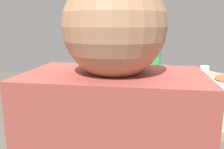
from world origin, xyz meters
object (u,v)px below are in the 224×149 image
at_px(green_bottle, 156,55).
at_px(tea_cup_far, 205,69).
at_px(dish_eggplant, 173,73).
at_px(rice_bowl, 113,97).
at_px(tea_cup_side, 115,61).
at_px(tea_cup_near, 118,63).
at_px(dish_noodles, 82,69).
at_px(dish_shrimp, 119,70).
at_px(dish_tofu_braise, 178,92).
at_px(round_dining_table, 137,98).
at_px(soup_bowl, 55,81).

distance_m(green_bottle, tea_cup_far, 0.36).
height_order(dish_eggplant, tea_cup_far, tea_cup_far).
bearing_deg(green_bottle, rice_bowl, 161.43).
height_order(rice_bowl, dish_eggplant, rice_bowl).
bearing_deg(rice_bowl, tea_cup_far, -39.50).
bearing_deg(tea_cup_side, rice_bowl, -178.17).
relative_size(green_bottle, tea_cup_near, 3.71).
bearing_deg(rice_bowl, dish_noodles, 18.80).
bearing_deg(tea_cup_side, dish_noodles, 139.03).
distance_m(rice_bowl, dish_shrimp, 0.71).
bearing_deg(tea_cup_side, dish_tofu_braise, -158.01).
xyz_separation_m(round_dining_table, dish_shrimp, (0.27, 0.12, 0.12)).
distance_m(dish_eggplant, tea_cup_side, 0.58).
xyz_separation_m(dish_tofu_braise, tea_cup_far, (0.54, -0.31, 0.01)).
bearing_deg(tea_cup_near, rice_bowl, -179.75).
relative_size(dish_tofu_braise, tea_cup_side, 3.25).
height_order(dish_eggplant, tea_cup_near, tea_cup_near).
height_order(round_dining_table, rice_bowl, rice_bowl).
distance_m(rice_bowl, tea_cup_side, 1.06).
bearing_deg(dish_eggplant, dish_tofu_braise, 171.30).
bearing_deg(tea_cup_near, green_bottle, -102.41).
relative_size(rice_bowl, soup_bowl, 0.94).
height_order(green_bottle, tea_cup_side, green_bottle).
xyz_separation_m(dish_tofu_braise, green_bottle, (0.65, 0.02, 0.09)).
relative_size(soup_bowl, tea_cup_side, 4.62).
relative_size(round_dining_table, dish_tofu_braise, 6.04).
distance_m(rice_bowl, soup_bowl, 0.46).
bearing_deg(tea_cup_far, dish_tofu_braise, 150.32).
relative_size(rice_bowl, dish_tofu_braise, 1.34).
distance_m(round_dining_table, soup_bowl, 0.50).
bearing_deg(green_bottle, tea_cup_far, -107.96).
distance_m(dish_shrimp, tea_cup_near, 0.21).
xyz_separation_m(soup_bowl, dish_shrimp, (0.40, -0.34, -0.01)).
bearing_deg(dish_noodles, soup_bowl, 171.89).
xyz_separation_m(round_dining_table, dish_noodles, (0.34, 0.39, 0.11)).
distance_m(rice_bowl, tea_cup_far, 0.97).
xyz_separation_m(dish_shrimp, tea_cup_far, (0.04, -0.61, 0.01)).
xyz_separation_m(dish_eggplant, tea_cup_side, (0.41, 0.41, 0.02)).
relative_size(soup_bowl, dish_shrimp, 1.34).
relative_size(green_bottle, tea_cup_side, 3.96).
distance_m(dish_eggplant, green_bottle, 0.25).
distance_m(tea_cup_far, tea_cup_side, 0.72).
xyz_separation_m(soup_bowl, dish_eggplant, (0.33, -0.71, -0.02)).
bearing_deg(tea_cup_near, dish_tofu_braise, -156.37).
distance_m(dish_tofu_braise, tea_cup_far, 0.63).
height_order(round_dining_table, tea_cup_near, tea_cup_near).
relative_size(dish_eggplant, tea_cup_far, 3.08).
bearing_deg(soup_bowl, tea_cup_side, -22.16).
bearing_deg(round_dining_table, soup_bowl, 105.25).
distance_m(soup_bowl, green_bottle, 0.83).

